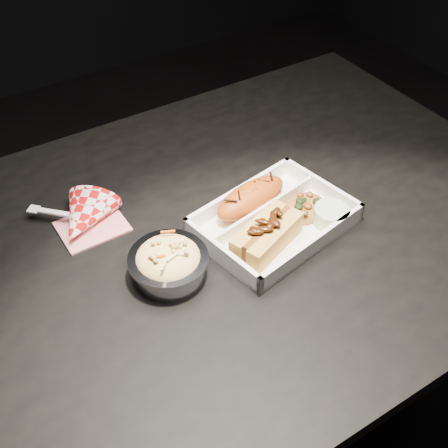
{
  "coord_description": "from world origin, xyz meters",
  "views": [
    {
      "loc": [
        -0.35,
        -0.59,
        1.41
      ],
      "look_at": [
        -0.01,
        -0.05,
        0.81
      ],
      "focal_mm": 45.0,
      "sensor_mm": 36.0,
      "label": 1
    }
  ],
  "objects_px": {
    "napkin_fork": "(83,219)",
    "food_tray": "(273,223)",
    "dining_table": "(215,266)",
    "foil_coleslaw_cup": "(168,262)",
    "hotdog": "(267,234)",
    "fried_pastry": "(251,198)"
  },
  "relations": [
    {
      "from": "food_tray",
      "to": "hotdog",
      "type": "distance_m",
      "value": 0.06
    },
    {
      "from": "dining_table",
      "to": "napkin_fork",
      "type": "bearing_deg",
      "value": 145.23
    },
    {
      "from": "dining_table",
      "to": "foil_coleslaw_cup",
      "type": "bearing_deg",
      "value": -155.93
    },
    {
      "from": "food_tray",
      "to": "fried_pastry",
      "type": "relative_size",
      "value": 1.87
    },
    {
      "from": "hotdog",
      "to": "foil_coleslaw_cup",
      "type": "xyz_separation_m",
      "value": [
        -0.16,
        0.03,
        -0.0
      ]
    },
    {
      "from": "hotdog",
      "to": "napkin_fork",
      "type": "height_order",
      "value": "napkin_fork"
    },
    {
      "from": "dining_table",
      "to": "fried_pastry",
      "type": "xyz_separation_m",
      "value": [
        0.08,
        0.01,
        0.12
      ]
    },
    {
      "from": "fried_pastry",
      "to": "hotdog",
      "type": "xyz_separation_m",
      "value": [
        -0.03,
        -0.09,
        0.0
      ]
    },
    {
      "from": "hotdog",
      "to": "fried_pastry",
      "type": "bearing_deg",
      "value": 51.28
    },
    {
      "from": "napkin_fork",
      "to": "fried_pastry",
      "type": "bearing_deg",
      "value": 20.39
    },
    {
      "from": "hotdog",
      "to": "napkin_fork",
      "type": "xyz_separation_m",
      "value": [
        -0.23,
        0.21,
        -0.02
      ]
    },
    {
      "from": "foil_coleslaw_cup",
      "to": "napkin_fork",
      "type": "distance_m",
      "value": 0.19
    },
    {
      "from": "napkin_fork",
      "to": "foil_coleslaw_cup",
      "type": "bearing_deg",
      "value": -23.17
    },
    {
      "from": "food_tray",
      "to": "hotdog",
      "type": "relative_size",
      "value": 1.99
    },
    {
      "from": "food_tray",
      "to": "foil_coleslaw_cup",
      "type": "bearing_deg",
      "value": 170.36
    },
    {
      "from": "fried_pastry",
      "to": "foil_coleslaw_cup",
      "type": "height_order",
      "value": "foil_coleslaw_cup"
    },
    {
      "from": "napkin_fork",
      "to": "food_tray",
      "type": "bearing_deg",
      "value": 12.31
    },
    {
      "from": "napkin_fork",
      "to": "hotdog",
      "type": "bearing_deg",
      "value": 3.02
    },
    {
      "from": "food_tray",
      "to": "fried_pastry",
      "type": "xyz_separation_m",
      "value": [
        -0.01,
        0.05,
        0.02
      ]
    },
    {
      "from": "hotdog",
      "to": "napkin_fork",
      "type": "relative_size",
      "value": 0.93
    },
    {
      "from": "dining_table",
      "to": "foil_coleslaw_cup",
      "type": "xyz_separation_m",
      "value": [
        -0.11,
        -0.05,
        0.12
      ]
    },
    {
      "from": "foil_coleslaw_cup",
      "to": "napkin_fork",
      "type": "relative_size",
      "value": 0.82
    }
  ]
}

